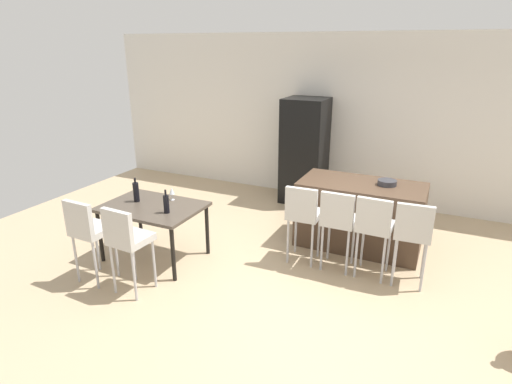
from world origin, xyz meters
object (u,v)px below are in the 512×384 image
object	(u,v)px
dining_table	(153,211)
dining_chair_near	(88,228)
bar_chair_far	(413,231)
wine_bottle_left	(136,192)
wine_glass_middle	(172,191)
wine_bottle_near	(166,204)
bar_chair_left	(303,212)
fruit_bowl	(387,183)
dining_chair_far	(126,237)
bar_chair_right	(374,224)
bar_chair_middle	(338,218)
kitchen_island	(360,215)
refrigerator	(305,151)

from	to	relation	value
dining_table	dining_chair_near	distance (m)	0.86
bar_chair_far	wine_bottle_left	bearing A→B (deg)	-168.69
wine_glass_middle	wine_bottle_near	bearing A→B (deg)	-62.61
bar_chair_left	fruit_bowl	xyz separation A→B (m)	(0.87, 0.86, 0.26)
dining_chair_far	wine_bottle_left	world-z (taller)	wine_bottle_left
dining_chair_near	bar_chair_left	bearing A→B (deg)	36.07
dining_chair_far	fruit_bowl	size ratio (longest dim) A/B	4.22
bar_chair_left	fruit_bowl	bearing A→B (deg)	44.81
bar_chair_right	dining_chair_near	world-z (taller)	same
bar_chair_right	dining_chair_near	distance (m)	3.33
bar_chair_right	wine_bottle_left	world-z (taller)	wine_bottle_left
wine_glass_middle	bar_chair_middle	bearing A→B (deg)	11.43
bar_chair_right	kitchen_island	bearing A→B (deg)	111.94
bar_chair_right	bar_chair_far	size ratio (longest dim) A/B	1.00
wine_glass_middle	refrigerator	xyz separation A→B (m)	(0.94, 2.63, 0.06)
bar_chair_far	dining_chair_near	world-z (taller)	same
bar_chair_middle	refrigerator	bearing A→B (deg)	118.64
wine_glass_middle	fruit_bowl	bearing A→B (deg)	26.90
kitchen_island	dining_chair_near	xyz separation A→B (m)	(-2.64, -2.32, 0.24)
bar_chair_right	wine_bottle_near	size ratio (longest dim) A/B	3.52
bar_chair_left	refrigerator	world-z (taller)	refrigerator
kitchen_island	wine_glass_middle	distance (m)	2.59
bar_chair_left	dining_chair_far	bearing A→B (deg)	-134.99
kitchen_island	fruit_bowl	world-z (taller)	fruit_bowl
kitchen_island	bar_chair_far	size ratio (longest dim) A/B	1.58
kitchen_island	bar_chair_right	xyz separation A→B (m)	(0.32, -0.80, 0.24)
kitchen_island	bar_chair_middle	xyz separation A→B (m)	(-0.11, -0.80, 0.24)
dining_chair_far	fruit_bowl	xyz separation A→B (m)	(2.39, 2.38, 0.26)
kitchen_island	dining_table	distance (m)	2.81
bar_chair_middle	fruit_bowl	bearing A→B (deg)	64.25
wine_bottle_near	refrigerator	world-z (taller)	refrigerator
dining_chair_far	bar_chair_left	bearing A→B (deg)	45.01
dining_chair_near	dining_table	bearing A→B (deg)	70.43
dining_chair_near	wine_glass_middle	world-z (taller)	dining_chair_near
kitchen_island	wine_bottle_near	bearing A→B (deg)	-141.20
dining_table	wine_glass_middle	size ratio (longest dim) A/B	7.25
kitchen_island	wine_bottle_left	xyz separation A→B (m)	(-2.63, -1.48, 0.41)
bar_chair_right	bar_chair_far	distance (m)	0.43
kitchen_island	wine_bottle_left	size ratio (longest dim) A/B	5.12
bar_chair_middle	wine_glass_middle	bearing A→B (deg)	-168.57
bar_chair_middle	dining_table	xyz separation A→B (m)	(-2.25, -0.71, -0.03)
wine_bottle_left	wine_bottle_near	bearing A→B (deg)	-14.58
bar_chair_middle	dining_chair_near	distance (m)	2.96
dining_chair_near	bar_chair_far	bearing A→B (deg)	24.08
bar_chair_far	wine_bottle_near	xyz separation A→B (m)	(-2.79, -0.83, 0.16)
bar_chair_right	bar_chair_middle	bearing A→B (deg)	-180.00
dining_table	bar_chair_far	bearing A→B (deg)	12.90
dining_chair_far	wine_bottle_left	xyz separation A→B (m)	(-0.56, 0.84, 0.18)
bar_chair_right	wine_bottle_near	bearing A→B (deg)	-160.55
wine_bottle_near	refrigerator	size ratio (longest dim) A/B	0.16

